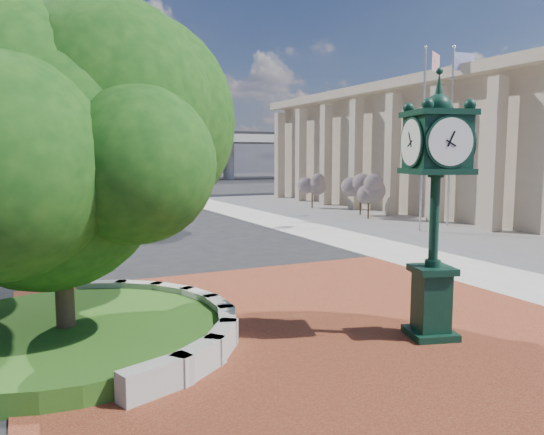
{
  "coord_description": "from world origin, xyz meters",
  "views": [
    {
      "loc": [
        -5.68,
        -11.0,
        3.77
      ],
      "look_at": [
        0.26,
        1.5,
        2.16
      ],
      "focal_mm": 35.0,
      "sensor_mm": 36.0,
      "label": 1
    }
  ],
  "objects": [
    {
      "name": "ground",
      "position": [
        0.0,
        0.0,
        0.0
      ],
      "size": [
        200.0,
        200.0,
        0.0
      ],
      "primitive_type": "plane",
      "color": "black",
      "rests_on": "ground"
    },
    {
      "name": "plaza",
      "position": [
        0.0,
        -1.0,
        0.02
      ],
      "size": [
        12.0,
        12.0,
        0.04
      ],
      "primitive_type": "cube",
      "color": "maroon",
      "rests_on": "ground"
    },
    {
      "name": "sidewalk",
      "position": [
        16.0,
        10.0,
        0.02
      ],
      "size": [
        20.0,
        50.0,
        0.04
      ],
      "primitive_type": "cube",
      "color": "#9E9B93",
      "rests_on": "ground"
    },
    {
      "name": "planter_wall",
      "position": [
        -2.71,
        -0.0,
        0.27
      ],
      "size": [
        2.96,
        6.77,
        0.54
      ],
      "color": "#9E9B93",
      "rests_on": "ground"
    },
    {
      "name": "grass_bed",
      "position": [
        -5.0,
        0.0,
        0.2
      ],
      "size": [
        6.1,
        6.1,
        0.4
      ],
      "primitive_type": "cylinder",
      "color": "#1B4714",
      "rests_on": "ground"
    },
    {
      "name": "civic_building",
      "position": [
        23.6,
        12.0,
        4.33
      ],
      "size": [
        17.35,
        44.0,
        8.6
      ],
      "color": "tan",
      "rests_on": "ground"
    },
    {
      "name": "overpass",
      "position": [
        -0.22,
        70.0,
        6.54
      ],
      "size": [
        90.0,
        12.0,
        7.5
      ],
      "color": "#9E9B93",
      "rests_on": "ground"
    },
    {
      "name": "tree_planter",
      "position": [
        -5.0,
        0.0,
        3.72
      ],
      "size": [
        5.2,
        5.2,
        6.33
      ],
      "color": "#38281C",
      "rests_on": "ground"
    },
    {
      "name": "tree_street",
      "position": [
        -4.0,
        18.0,
        3.24
      ],
      "size": [
        4.4,
        4.4,
        5.45
      ],
      "color": "#38281C",
      "rests_on": "ground"
    },
    {
      "name": "post_clock",
      "position": [
        1.86,
        -2.8,
        2.97
      ],
      "size": [
        1.34,
        1.34,
        5.4
      ],
      "color": "black",
      "rests_on": "ground"
    },
    {
      "name": "parked_car",
      "position": [
        1.7,
        38.5,
        0.67
      ],
      "size": [
        1.86,
        4.03,
        1.34
      ],
      "primitive_type": "imported",
      "rotation": [
        0.0,
        0.0,
        0.07
      ],
      "color": "#5A0C16",
      "rests_on": "ground"
    },
    {
      "name": "flagpole_a",
      "position": [
        12.19,
        9.45,
        4.63
      ],
      "size": [
        1.31,
        0.72,
        9.04
      ],
      "color": "silver",
      "rests_on": "ground"
    },
    {
      "name": "flagpole_b",
      "position": [
        15.0,
        10.51,
        4.86
      ],
      "size": [
        1.48,
        0.17,
        9.49
      ],
      "color": "silver",
      "rests_on": "ground"
    },
    {
      "name": "street_lamp_near",
      "position": [
        2.53,
        26.16,
        4.95
      ],
      "size": [
        1.87,
        0.62,
        8.45
      ],
      "color": "slate",
      "rests_on": "ground"
    },
    {
      "name": "street_lamp_far",
      "position": [
        -2.14,
        44.85,
        5.24
      ],
      "size": [
        2.0,
        0.49,
        8.93
      ],
      "color": "slate",
      "rests_on": "ground"
    },
    {
      "name": "shrub_near",
      "position": [
        13.07,
        15.03,
        1.59
      ],
      "size": [
        1.2,
        1.2,
        2.2
      ],
      "color": "#38281C",
      "rests_on": "ground"
    },
    {
      "name": "shrub_mid",
      "position": [
        13.75,
        16.83,
        1.59
      ],
      "size": [
        1.2,
        1.2,
        2.2
      ],
      "color": "#38281C",
      "rests_on": "ground"
    },
    {
      "name": "shrub_far",
      "position": [
        13.29,
        22.17,
        1.59
      ],
      "size": [
        1.2,
        1.2,
        2.2
      ],
      "color": "#38281C",
      "rests_on": "ground"
    }
  ]
}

